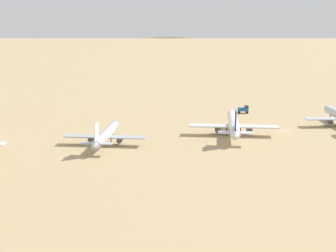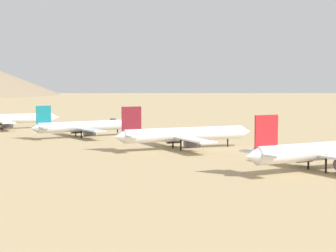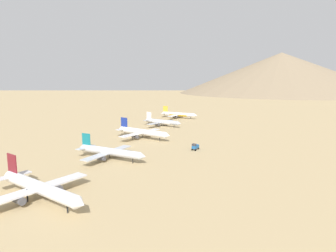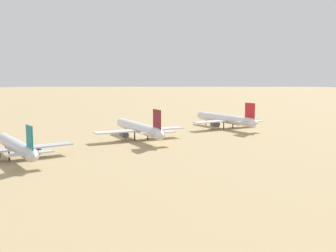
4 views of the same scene
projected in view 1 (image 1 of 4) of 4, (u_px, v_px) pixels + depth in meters
name	position (u px, v px, depth m)	size (l,w,h in m)	color
ground_plane	(283.00, 130.00, 214.07)	(1800.00, 1800.00, 0.00)	tan
parked_jet_3	(234.00, 124.00, 205.72)	(45.22, 37.00, 13.09)	white
parked_jet_4	(106.00, 135.00, 190.51)	(38.65, 31.65, 11.20)	#B2B7C1
service_truck	(244.00, 109.00, 250.24)	(3.13, 5.40, 3.90)	#1E5999
desert_hill_2	(169.00, 22.00, 1138.13)	(311.75, 311.75, 60.66)	#70604C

